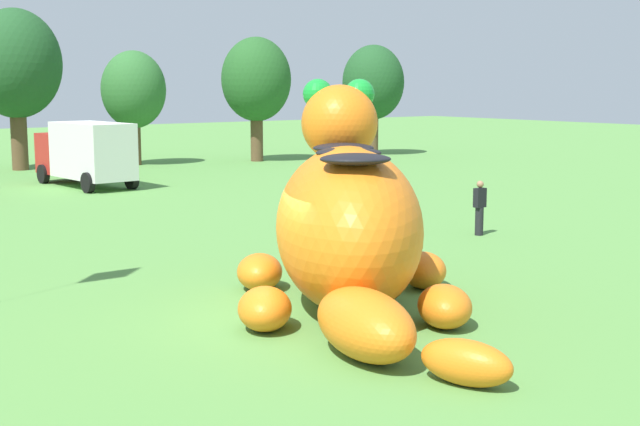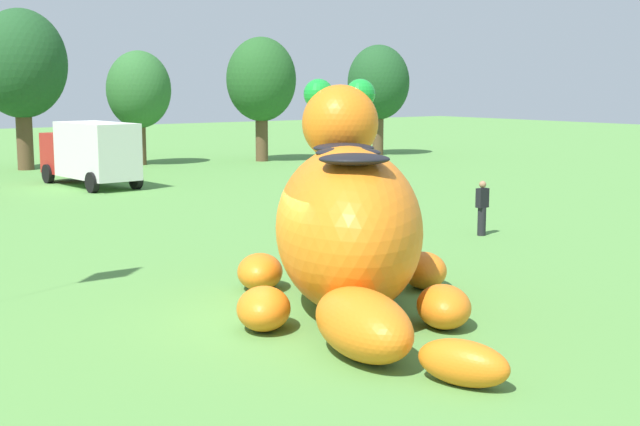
# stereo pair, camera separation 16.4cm
# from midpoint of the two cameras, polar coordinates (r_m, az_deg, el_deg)

# --- Properties ---
(ground_plane) EXTENTS (160.00, 160.00, 0.00)m
(ground_plane) POSITION_cam_midpoint_polar(r_m,az_deg,el_deg) (17.87, -1.72, -6.76)
(ground_plane) COLOR #568E42
(giant_inflatable_creature) EXTENTS (6.52, 9.24, 4.80)m
(giant_inflatable_creature) POSITION_cam_midpoint_polar(r_m,az_deg,el_deg) (18.27, 2.14, -0.80)
(giant_inflatable_creature) COLOR orange
(giant_inflatable_creature) RESTS_ON ground
(box_truck) EXTENTS (2.75, 6.53, 2.95)m
(box_truck) POSITION_cam_midpoint_polar(r_m,az_deg,el_deg) (41.51, -14.63, 3.89)
(box_truck) COLOR #B2231E
(box_truck) RESTS_ON ground
(tree_centre) EXTENTS (4.90, 4.90, 8.70)m
(tree_centre) POSITION_cam_midpoint_polar(r_m,az_deg,el_deg) (50.51, -18.80, 9.13)
(tree_centre) COLOR brown
(tree_centre) RESTS_ON ground
(tree_centre_right) EXTENTS (3.70, 3.70, 6.57)m
(tree_centre_right) POSITION_cam_midpoint_polar(r_m,az_deg,el_deg) (51.90, -11.63, 7.83)
(tree_centre_right) COLOR brown
(tree_centre_right) RESTS_ON ground
(tree_mid_right) EXTENTS (4.21, 4.21, 7.47)m
(tree_mid_right) POSITION_cam_midpoint_polar(r_m,az_deg,el_deg) (53.43, -3.76, 8.62)
(tree_mid_right) COLOR brown
(tree_mid_right) RESTS_ON ground
(tree_right) EXTENTS (4.06, 4.06, 7.21)m
(tree_right) POSITION_cam_midpoint_polar(r_m,az_deg,el_deg) (58.16, 3.91, 8.43)
(tree_right) COLOR brown
(tree_right) RESTS_ON ground
(spectator_mid_field) EXTENTS (0.38, 0.26, 1.71)m
(spectator_mid_field) POSITION_cam_midpoint_polar(r_m,az_deg,el_deg) (27.59, 10.68, 0.30)
(spectator_mid_field) COLOR black
(spectator_mid_field) RESTS_ON ground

